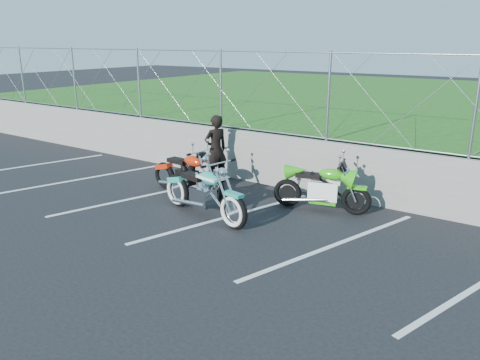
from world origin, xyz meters
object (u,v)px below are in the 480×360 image
Objects in this scene: cruiser_turquoise at (205,194)px; naked_orange at (189,176)px; person_standing at (216,149)px; sportbike_green at (323,190)px.

cruiser_turquoise is 1.09× the size of naked_orange.
naked_orange is at bearing 26.00° from person_standing.
cruiser_turquoise is 1.20× the size of sportbike_green.
person_standing is at bearing 133.76° from cruiser_turquoise.
cruiser_turquoise reaches higher than sportbike_green.
sportbike_green is at bearing 55.34° from cruiser_turquoise.
cruiser_turquoise reaches higher than naked_orange.
person_standing reaches higher than naked_orange.
cruiser_turquoise is 1.51m from naked_orange.
sportbike_green is 1.19× the size of person_standing.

